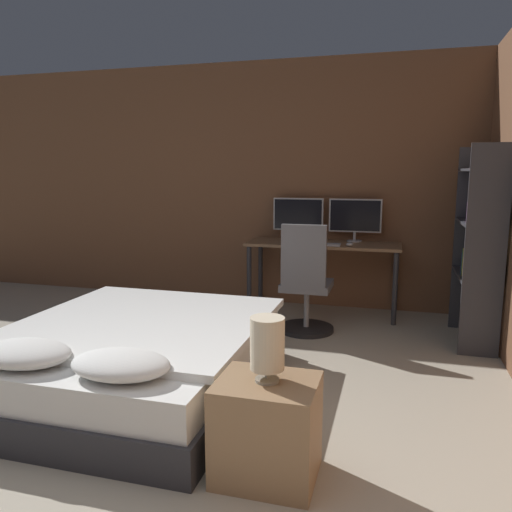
{
  "coord_description": "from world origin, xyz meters",
  "views": [
    {
      "loc": [
        1.24,
        -1.66,
        1.5
      ],
      "look_at": [
        0.04,
        2.59,
        0.75
      ],
      "focal_mm": 35.0,
      "sensor_mm": 36.0,
      "label": 1
    }
  ],
  "objects": [
    {
      "name": "desk",
      "position": [
        0.52,
        3.52,
        0.67
      ],
      "size": [
        1.59,
        0.56,
        0.76
      ],
      "color": "#846042",
      "rests_on": "ground_plane"
    },
    {
      "name": "bed",
      "position": [
        -0.43,
        1.25,
        0.24
      ],
      "size": [
        1.64,
        1.93,
        0.56
      ],
      "color": "#2D2D33",
      "rests_on": "ground_plane"
    },
    {
      "name": "monitor_right",
      "position": [
        0.82,
        3.7,
        1.02
      ],
      "size": [
        0.55,
        0.16,
        0.45
      ],
      "color": "#B7B7BC",
      "rests_on": "desk"
    },
    {
      "name": "office_chair",
      "position": [
        0.46,
        2.81,
        0.41
      ],
      "size": [
        0.52,
        0.52,
        1.04
      ],
      "color": "black",
      "rests_on": "ground_plane"
    },
    {
      "name": "monitor_left",
      "position": [
        0.21,
        3.7,
        1.02
      ],
      "size": [
        0.55,
        0.16,
        0.45
      ],
      "color": "#B7B7BC",
      "rests_on": "desk"
    },
    {
      "name": "nightstand",
      "position": [
        0.67,
        0.54,
        0.25
      ],
      "size": [
        0.49,
        0.41,
        0.5
      ],
      "color": "#997551",
      "rests_on": "ground_plane"
    },
    {
      "name": "bedside_lamp",
      "position": [
        0.67,
        0.54,
        0.69
      ],
      "size": [
        0.17,
        0.17,
        0.32
      ],
      "color": "gray",
      "rests_on": "nightstand"
    },
    {
      "name": "computer_mouse",
      "position": [
        0.8,
        3.34,
        0.78
      ],
      "size": [
        0.07,
        0.05,
        0.04
      ],
      "color": "#B7B7BC",
      "rests_on": "desk"
    },
    {
      "name": "wall_back",
      "position": [
        0.0,
        3.87,
        1.35
      ],
      "size": [
        12.0,
        0.06,
        2.7
      ],
      "color": "brown",
      "rests_on": "ground_plane"
    },
    {
      "name": "keyboard",
      "position": [
        0.52,
        3.34,
        0.77
      ],
      "size": [
        0.4,
        0.13,
        0.02
      ],
      "color": "#B7B7BC",
      "rests_on": "desk"
    },
    {
      "name": "bookshelf",
      "position": [
        1.93,
        2.89,
        0.92
      ],
      "size": [
        0.31,
        0.8,
        1.72
      ],
      "color": "#333338",
      "rests_on": "ground_plane"
    }
  ]
}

